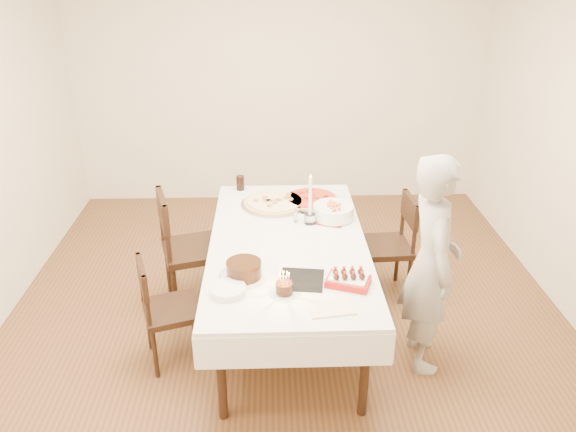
{
  "coord_description": "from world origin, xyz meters",
  "views": [
    {
      "loc": [
        -0.11,
        -3.65,
        2.69
      ],
      "look_at": [
        0.01,
        -0.04,
        0.96
      ],
      "focal_mm": 35.0,
      "sensor_mm": 36.0,
      "label": 1
    }
  ],
  "objects_px": {
    "chair_right_savory": "(384,247)",
    "birthday_cake": "(284,283)",
    "chair_left_dessert": "(173,310)",
    "pizza_pepperoni": "(311,200)",
    "dining_table": "(288,285)",
    "pizza_white": "(274,202)",
    "person": "(431,265)",
    "pasta_bowl": "(333,212)",
    "chair_left_savory": "(194,249)",
    "taper_candle": "(310,199)",
    "cola_glass": "(240,183)",
    "layer_cake": "(244,270)",
    "strawberry_box": "(348,280)"
  },
  "relations": [
    {
      "from": "chair_left_savory",
      "to": "pasta_bowl",
      "type": "height_order",
      "value": "chair_left_savory"
    },
    {
      "from": "pizza_white",
      "to": "strawberry_box",
      "type": "xyz_separation_m",
      "value": [
        0.46,
        -1.24,
        0.01
      ]
    },
    {
      "from": "person",
      "to": "birthday_cake",
      "type": "relative_size",
      "value": 12.28
    },
    {
      "from": "pizza_white",
      "to": "layer_cake",
      "type": "relative_size",
      "value": 1.92
    },
    {
      "from": "chair_left_savory",
      "to": "person",
      "type": "xyz_separation_m",
      "value": [
        1.68,
        -0.75,
        0.27
      ]
    },
    {
      "from": "chair_left_savory",
      "to": "taper_candle",
      "type": "relative_size",
      "value": 2.47
    },
    {
      "from": "person",
      "to": "pizza_pepperoni",
      "type": "distance_m",
      "value": 1.32
    },
    {
      "from": "pizza_pepperoni",
      "to": "layer_cake",
      "type": "relative_size",
      "value": 1.7
    },
    {
      "from": "pizza_white",
      "to": "pizza_pepperoni",
      "type": "distance_m",
      "value": 0.32
    },
    {
      "from": "dining_table",
      "to": "chair_right_savory",
      "type": "height_order",
      "value": "chair_right_savory"
    },
    {
      "from": "chair_right_savory",
      "to": "person",
      "type": "height_order",
      "value": "person"
    },
    {
      "from": "dining_table",
      "to": "pizza_white",
      "type": "relative_size",
      "value": 3.81
    },
    {
      "from": "pasta_bowl",
      "to": "layer_cake",
      "type": "xyz_separation_m",
      "value": [
        -0.67,
        -0.86,
        -0.0
      ]
    },
    {
      "from": "chair_left_dessert",
      "to": "taper_candle",
      "type": "height_order",
      "value": "taper_candle"
    },
    {
      "from": "chair_left_dessert",
      "to": "birthday_cake",
      "type": "distance_m",
      "value": 0.94
    },
    {
      "from": "layer_cake",
      "to": "chair_left_dessert",
      "type": "bearing_deg",
      "value": 165.0
    },
    {
      "from": "pasta_bowl",
      "to": "birthday_cake",
      "type": "xyz_separation_m",
      "value": [
        -0.42,
        -1.05,
        0.02
      ]
    },
    {
      "from": "pizza_white",
      "to": "pizza_pepperoni",
      "type": "height_order",
      "value": "same"
    },
    {
      "from": "dining_table",
      "to": "taper_candle",
      "type": "bearing_deg",
      "value": 58.57
    },
    {
      "from": "dining_table",
      "to": "chair_left_dessert",
      "type": "xyz_separation_m",
      "value": [
        -0.82,
        -0.35,
        0.04
      ]
    },
    {
      "from": "chair_left_savory",
      "to": "taper_candle",
      "type": "height_order",
      "value": "taper_candle"
    },
    {
      "from": "chair_left_savory",
      "to": "birthday_cake",
      "type": "height_order",
      "value": "chair_left_savory"
    },
    {
      "from": "chair_left_savory",
      "to": "strawberry_box",
      "type": "relative_size",
      "value": 3.78
    },
    {
      "from": "pizza_white",
      "to": "taper_candle",
      "type": "distance_m",
      "value": 0.48
    },
    {
      "from": "chair_right_savory",
      "to": "chair_left_dessert",
      "type": "xyz_separation_m",
      "value": [
        -1.63,
        -0.79,
        -0.04
      ]
    },
    {
      "from": "pizza_white",
      "to": "taper_candle",
      "type": "bearing_deg",
      "value": -52.65
    },
    {
      "from": "chair_right_savory",
      "to": "pasta_bowl",
      "type": "bearing_deg",
      "value": -174.56
    },
    {
      "from": "chair_left_dessert",
      "to": "layer_cake",
      "type": "bearing_deg",
      "value": 146.88
    },
    {
      "from": "layer_cake",
      "to": "pizza_white",
      "type": "bearing_deg",
      "value": 79.48
    },
    {
      "from": "chair_left_dessert",
      "to": "cola_glass",
      "type": "distance_m",
      "value": 1.46
    },
    {
      "from": "layer_cake",
      "to": "strawberry_box",
      "type": "bearing_deg",
      "value": -8.98
    },
    {
      "from": "chair_right_savory",
      "to": "taper_candle",
      "type": "xyz_separation_m",
      "value": [
        -0.63,
        -0.15,
        0.51
      ]
    },
    {
      "from": "pasta_bowl",
      "to": "birthday_cake",
      "type": "bearing_deg",
      "value": -111.58
    },
    {
      "from": "cola_glass",
      "to": "layer_cake",
      "type": "xyz_separation_m",
      "value": [
        0.09,
        -1.47,
        -0.01
      ]
    },
    {
      "from": "dining_table",
      "to": "birthday_cake",
      "type": "bearing_deg",
      "value": -93.87
    },
    {
      "from": "chair_right_savory",
      "to": "birthday_cake",
      "type": "height_order",
      "value": "chair_right_savory"
    },
    {
      "from": "pasta_bowl",
      "to": "strawberry_box",
      "type": "relative_size",
      "value": 1.19
    },
    {
      "from": "pizza_pepperoni",
      "to": "pasta_bowl",
      "type": "bearing_deg",
      "value": -65.05
    },
    {
      "from": "person",
      "to": "cola_glass",
      "type": "relative_size",
      "value": 12.01
    },
    {
      "from": "dining_table",
      "to": "person",
      "type": "distance_m",
      "value": 1.11
    },
    {
      "from": "pasta_bowl",
      "to": "strawberry_box",
      "type": "xyz_separation_m",
      "value": [
        -0.01,
        -0.97,
        -0.03
      ]
    },
    {
      "from": "birthday_cake",
      "to": "pasta_bowl",
      "type": "bearing_deg",
      "value": 68.42
    },
    {
      "from": "taper_candle",
      "to": "strawberry_box",
      "type": "distance_m",
      "value": 0.92
    },
    {
      "from": "birthday_cake",
      "to": "chair_left_dessert",
      "type": "bearing_deg",
      "value": 157.0
    },
    {
      "from": "birthday_cake",
      "to": "strawberry_box",
      "type": "height_order",
      "value": "birthday_cake"
    },
    {
      "from": "dining_table",
      "to": "pizza_white",
      "type": "height_order",
      "value": "pizza_white"
    },
    {
      "from": "dining_table",
      "to": "chair_right_savory",
      "type": "xyz_separation_m",
      "value": [
        0.81,
        0.44,
        0.07
      ]
    },
    {
      "from": "taper_candle",
      "to": "person",
      "type": "bearing_deg",
      "value": -42.71
    },
    {
      "from": "chair_left_dessert",
      "to": "birthday_cake",
      "type": "bearing_deg",
      "value": 138.88
    },
    {
      "from": "chair_left_dessert",
      "to": "pizza_pepperoni",
      "type": "bearing_deg",
      "value": -152.92
    }
  ]
}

